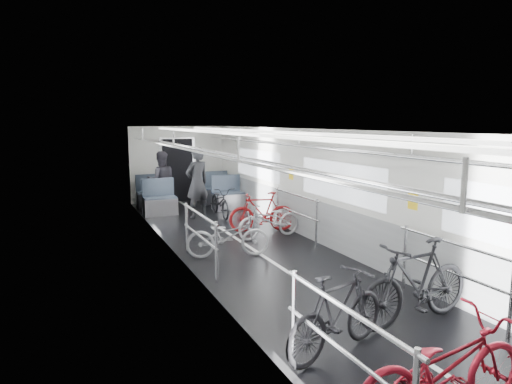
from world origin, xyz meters
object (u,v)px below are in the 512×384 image
at_px(bike_left_far, 228,236).
at_px(bike_right_far, 262,212).
at_px(bike_aisle, 220,202).
at_px(bike_right_mid, 270,220).
at_px(bike_left_near, 443,367).
at_px(person_standing, 197,183).
at_px(bike_left_mid, 337,313).
at_px(bike_right_near, 416,282).
at_px(person_seated, 161,181).

relative_size(bike_left_far, bike_right_far, 1.01).
bearing_deg(bike_aisle, bike_right_mid, -81.31).
xyz_separation_m(bike_left_near, bike_aisle, (1.01, 8.79, -0.05)).
distance_m(bike_aisle, person_standing, 0.81).
bearing_deg(bike_aisle, person_standing, 173.73).
xyz_separation_m(bike_left_mid, bike_right_near, (1.35, 0.27, 0.07)).
relative_size(bike_right_far, bike_aisle, 0.99).
bearing_deg(bike_left_far, bike_aisle, -3.46).
xyz_separation_m(bike_right_near, bike_right_mid, (0.14, 4.64, -0.14)).
bearing_deg(bike_left_mid, bike_right_far, -33.04).
xyz_separation_m(bike_left_near, bike_right_near, (1.12, 1.56, 0.08)).
bearing_deg(person_seated, bike_left_mid, 96.25).
distance_m(bike_right_near, bike_right_far, 5.25).
distance_m(bike_left_near, bike_aisle, 8.85).
bearing_deg(bike_right_far, bike_right_near, 11.44).
distance_m(bike_left_far, person_standing, 3.75).
bearing_deg(person_standing, bike_right_far, 94.94).
relative_size(bike_right_near, bike_aisle, 1.16).
height_order(bike_right_mid, person_seated, person_seated).
height_order(bike_aisle, person_standing, person_standing).
bearing_deg(bike_aisle, bike_left_near, -93.40).
xyz_separation_m(bike_right_near, bike_aisle, (-0.12, 7.23, -0.13)).
xyz_separation_m(bike_aisle, person_seated, (-1.25, 1.60, 0.44)).
distance_m(bike_left_far, bike_right_mid, 1.66).
height_order(bike_left_mid, bike_aisle, bike_left_mid).
xyz_separation_m(bike_left_far, bike_right_near, (1.20, -3.65, 0.13)).
relative_size(bike_left_near, person_standing, 0.93).
bearing_deg(bike_right_mid, bike_right_near, -8.22).
height_order(bike_left_mid, bike_right_far, bike_left_mid).
bearing_deg(bike_right_mid, bike_left_far, -60.01).
height_order(bike_right_near, person_seated, person_seated).
distance_m(bike_left_far, bike_right_far, 2.14).
xyz_separation_m(bike_left_near, bike_left_mid, (-0.22, 1.29, 0.01)).
xyz_separation_m(bike_left_mid, bike_right_mid, (1.48, 4.91, -0.07)).
distance_m(bike_right_mid, bike_right_far, 0.61).
height_order(bike_left_mid, person_seated, person_seated).
xyz_separation_m(bike_left_mid, person_seated, (-0.02, 9.10, 0.38)).
bearing_deg(bike_right_near, person_standing, -178.32).
height_order(bike_left_far, bike_right_mid, bike_left_far).
distance_m(bike_left_near, bike_right_far, 6.93).
bearing_deg(person_standing, bike_left_near, 68.02).
bearing_deg(bike_left_far, bike_right_mid, -40.07).
bearing_deg(bike_right_near, bike_right_mid, 174.38).
xyz_separation_m(bike_left_near, bike_left_far, (-0.08, 5.21, -0.05)).
distance_m(bike_left_far, person_seated, 5.20).
relative_size(bike_left_near, bike_left_mid, 1.11).
height_order(bike_right_mid, bike_right_far, bike_right_far).
height_order(bike_left_far, person_standing, person_standing).
xyz_separation_m(bike_right_mid, person_seated, (-1.50, 4.19, 0.45)).
bearing_deg(bike_left_near, person_standing, -0.03).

